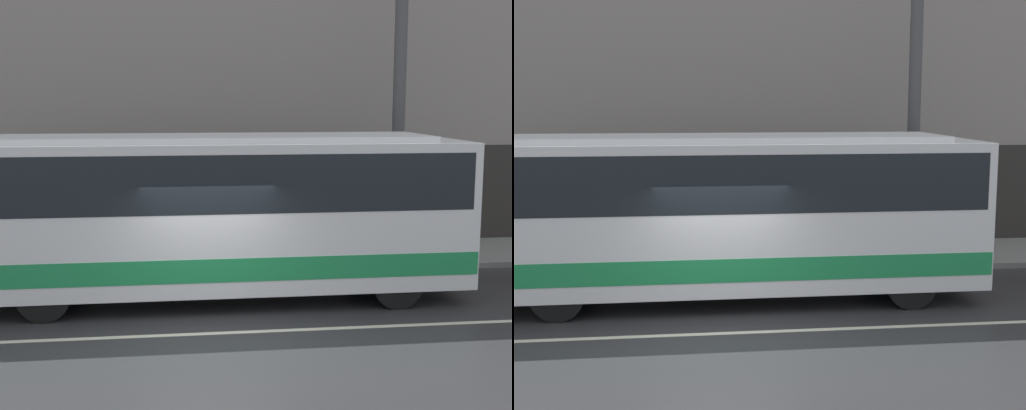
{
  "view_description": "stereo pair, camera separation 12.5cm",
  "coord_description": "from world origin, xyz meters",
  "views": [
    {
      "loc": [
        -0.78,
        -12.06,
        4.11
      ],
      "look_at": [
        1.05,
        2.18,
        1.95
      ],
      "focal_mm": 50.0,
      "sensor_mm": 36.0,
      "label": 1
    },
    {
      "loc": [
        -0.65,
        -12.07,
        4.11
      ],
      "look_at": [
        1.05,
        2.18,
        1.95
      ],
      "focal_mm": 50.0,
      "sensor_mm": 36.0,
      "label": 2
    }
  ],
  "objects": [
    {
      "name": "sidewalk",
      "position": [
        0.0,
        5.51,
        0.07
      ],
      "size": [
        60.0,
        3.01,
        0.14
      ],
      "color": "gray",
      "rests_on": "ground_plane"
    },
    {
      "name": "building_facade",
      "position": [
        0.0,
        7.16,
        6.58
      ],
      "size": [
        60.0,
        0.35,
        13.59
      ],
      "color": "gray",
      "rests_on": "ground_plane"
    },
    {
      "name": "utility_pole_near",
      "position": [
        4.89,
        4.79,
        3.89
      ],
      "size": [
        0.31,
        0.31,
        7.49
      ],
      "color": "#4C4C4F",
      "rests_on": "sidewalk"
    },
    {
      "name": "ground_plane",
      "position": [
        0.0,
        0.0,
        0.0
      ],
      "size": [
        60.0,
        60.0,
        0.0
      ],
      "primitive_type": "plane",
      "color": "#2D2D30"
    },
    {
      "name": "transit_bus",
      "position": [
        -0.06,
        2.18,
        1.9
      ],
      "size": [
        10.77,
        2.52,
        3.37
      ],
      "color": "white",
      "rests_on": "ground_plane"
    },
    {
      "name": "lane_stripe",
      "position": [
        0.0,
        0.0,
        0.0
      ],
      "size": [
        54.0,
        0.14,
        0.01
      ],
      "color": "beige",
      "rests_on": "ground_plane"
    }
  ]
}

